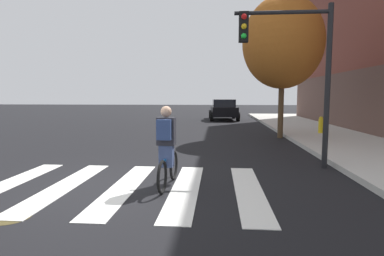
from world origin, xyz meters
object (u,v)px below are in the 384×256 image
cyclist (167,147)px  fire_hydrant (321,125)px  sedan_mid (223,109)px  street_tree_near (283,43)px  traffic_light_near (296,58)px  manhole_cover (10,217)px

cyclist → fire_hydrant: (5.89, 8.80, -0.31)m
sedan_mid → fire_hydrant: sedan_mid is taller
street_tree_near → sedan_mid: bearing=102.6°
traffic_light_near → sedan_mid: bearing=95.2°
cyclist → manhole_cover: bearing=-141.1°
sedan_mid → traffic_light_near: bearing=-84.8°
manhole_cover → fire_hydrant: size_ratio=0.82×
sedan_mid → cyclist: bearing=-94.6°
street_tree_near → manhole_cover: bearing=-121.8°
sedan_mid → fire_hydrant: bearing=-65.8°
cyclist → street_tree_near: 9.51m
manhole_cover → sedan_mid: sedan_mid is taller
sedan_mid → cyclist: size_ratio=2.79×
cyclist → traffic_light_near: bearing=34.6°
manhole_cover → cyclist: size_ratio=0.37×
sedan_mid → traffic_light_near: 16.68m
cyclist → fire_hydrant: bearing=56.2°
manhole_cover → traffic_light_near: 7.08m
sedan_mid → traffic_light_near: traffic_light_near is taller
manhole_cover → cyclist: (2.20, 1.77, 0.84)m
traffic_light_near → street_tree_near: bearing=81.8°
manhole_cover → street_tree_near: (6.06, 9.78, 4.21)m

